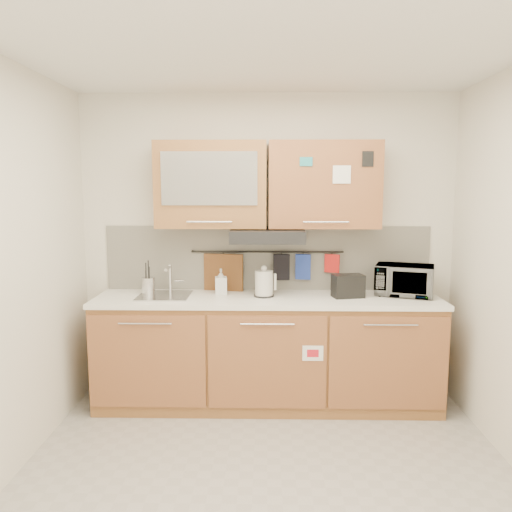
{
  "coord_description": "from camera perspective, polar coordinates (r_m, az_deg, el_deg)",
  "views": [
    {
      "loc": [
        -0.01,
        -2.81,
        1.81
      ],
      "look_at": [
        -0.09,
        1.05,
        1.28
      ],
      "focal_mm": 35.0,
      "sensor_mm": 36.0,
      "label": 1
    }
  ],
  "objects": [
    {
      "name": "floor",
      "position": [
        3.35,
        1.29,
        -24.91
      ],
      "size": [
        3.2,
        3.2,
        0.0
      ],
      "primitive_type": "plane",
      "color": "#9E9993",
      "rests_on": "ground"
    },
    {
      "name": "base_cabinet",
      "position": [
        4.25,
        1.27,
        -11.48
      ],
      "size": [
        2.8,
        0.64,
        0.88
      ],
      "color": "#A16C39",
      "rests_on": "floor"
    },
    {
      "name": "kettle",
      "position": [
        4.1,
        0.93,
        -3.23
      ],
      "size": [
        0.19,
        0.18,
        0.26
      ],
      "rotation": [
        0.0,
        0.0,
        0.29
      ],
      "color": "silver",
      "rests_on": "countertop"
    },
    {
      "name": "utensil_crock",
      "position": [
        4.28,
        -12.2,
        -3.32
      ],
      "size": [
        0.13,
        0.13,
        0.29
      ],
      "rotation": [
        0.0,
        0.0,
        0.1
      ],
      "color": "#BABABF",
      "rests_on": "countertop"
    },
    {
      "name": "wall_back",
      "position": [
        4.34,
        1.3,
        1.1
      ],
      "size": [
        3.2,
        0.0,
        3.2
      ],
      "primitive_type": "plane",
      "rotation": [
        1.57,
        0.0,
        0.0
      ],
      "color": "silver",
      "rests_on": "ground"
    },
    {
      "name": "ceiling",
      "position": [
        2.92,
        1.46,
        23.52
      ],
      "size": [
        3.2,
        3.2,
        0.0
      ],
      "primitive_type": "plane",
      "rotation": [
        3.14,
        0.0,
        0.0
      ],
      "color": "white",
      "rests_on": "wall_back"
    },
    {
      "name": "backsplash",
      "position": [
        4.35,
        1.29,
        -0.23
      ],
      "size": [
        2.8,
        0.02,
        0.56
      ],
      "primitive_type": "cube",
      "color": "silver",
      "rests_on": "countertop"
    },
    {
      "name": "upper_cabinets",
      "position": [
        4.14,
        1.26,
        8.13
      ],
      "size": [
        1.82,
        0.37,
        0.7
      ],
      "color": "#A16C39",
      "rests_on": "wall_back"
    },
    {
      "name": "utensil_rail",
      "position": [
        4.3,
        1.3,
        0.49
      ],
      "size": [
        1.3,
        0.02,
        0.02
      ],
      "primitive_type": "cylinder",
      "rotation": [
        0.0,
        1.57,
        0.0
      ],
      "color": "black",
      "rests_on": "backsplash"
    },
    {
      "name": "soap_bottle",
      "position": [
        4.2,
        -4.03,
        -2.91
      ],
      "size": [
        0.11,
        0.11,
        0.21
      ],
      "primitive_type": "imported",
      "rotation": [
        0.0,
        0.0,
        0.12
      ],
      "color": "#999999",
      "rests_on": "countertop"
    },
    {
      "name": "countertop",
      "position": [
        4.11,
        1.29,
        -4.96
      ],
      "size": [
        2.82,
        0.62,
        0.04
      ],
      "primitive_type": "cube",
      "color": "white",
      "rests_on": "base_cabinet"
    },
    {
      "name": "microwave",
      "position": [
        4.32,
        16.59,
        -2.66
      ],
      "size": [
        0.54,
        0.44,
        0.25
      ],
      "primitive_type": "imported",
      "rotation": [
        0.0,
        0.0,
        -0.33
      ],
      "color": "#999999",
      "rests_on": "countertop"
    },
    {
      "name": "pot_holder",
      "position": [
        4.34,
        8.68,
        -0.85
      ],
      "size": [
        0.13,
        0.07,
        0.16
      ],
      "primitive_type": "cube",
      "rotation": [
        0.0,
        0.0,
        -0.39
      ],
      "color": "red",
      "rests_on": "utensil_rail"
    },
    {
      "name": "toaster",
      "position": [
        4.14,
        10.47,
        -3.36
      ],
      "size": [
        0.27,
        0.2,
        0.19
      ],
      "rotation": [
        0.0,
        0.0,
        0.21
      ],
      "color": "black",
      "rests_on": "countertop"
    },
    {
      "name": "sink",
      "position": [
        4.2,
        -10.4,
        -4.45
      ],
      "size": [
        0.42,
        0.4,
        0.26
      ],
      "color": "silver",
      "rests_on": "countertop"
    },
    {
      "name": "oven_mitt",
      "position": [
        4.31,
        5.4,
        -1.24
      ],
      "size": [
        0.13,
        0.05,
        0.22
      ],
      "primitive_type": "cube",
      "rotation": [
        0.0,
        0.0,
        -0.15
      ],
      "color": "#21389A",
      "rests_on": "utensil_rail"
    },
    {
      "name": "cutting_board",
      "position": [
        4.34,
        -3.73,
        -2.58
      ],
      "size": [
        0.34,
        0.09,
        0.43
      ],
      "primitive_type": "cube",
      "rotation": [
        0.0,
        0.0,
        -0.19
      ],
      "color": "brown",
      "rests_on": "utensil_rail"
    },
    {
      "name": "range_hood",
      "position": [
        4.08,
        1.31,
        2.36
      ],
      "size": [
        0.6,
        0.46,
        0.1
      ],
      "primitive_type": "cube",
      "color": "black",
      "rests_on": "upper_cabinets"
    },
    {
      "name": "dark_pouch",
      "position": [
        4.31,
        2.93,
        -1.28
      ],
      "size": [
        0.14,
        0.05,
        0.22
      ],
      "primitive_type": "cube",
      "rotation": [
        0.0,
        0.0,
        -0.03
      ],
      "color": "black",
      "rests_on": "utensil_rail"
    }
  ]
}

